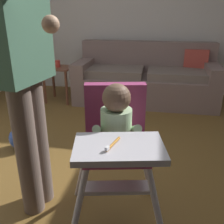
# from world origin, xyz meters

# --- Properties ---
(ground) EXTENTS (6.04, 6.49, 0.10)m
(ground) POSITION_xyz_m (0.00, 0.00, -0.05)
(ground) COLOR brown
(wall_far) EXTENTS (5.24, 0.06, 2.67)m
(wall_far) POSITION_xyz_m (0.00, 2.47, 1.34)
(wall_far) COLOR silver
(wall_far) RESTS_ON ground
(couch) EXTENTS (2.06, 0.86, 0.86)m
(couch) POSITION_xyz_m (0.25, 1.96, 0.33)
(couch) COLOR gray
(couch) RESTS_ON ground
(high_chair) EXTENTS (0.71, 0.81, 0.95)m
(high_chair) POSITION_xyz_m (0.21, -0.56, 0.65)
(high_chair) COLOR silver
(high_chair) RESTS_ON ground
(adult_standing) EXTENTS (0.51, 0.55, 1.72)m
(adult_standing) POSITION_xyz_m (-0.35, -0.47, 0.97)
(adult_standing) COLOR #746157
(adult_standing) RESTS_ON ground
(toy_ball) EXTENTS (0.22, 0.22, 0.22)m
(toy_ball) POSITION_xyz_m (-0.88, 0.24, 0.11)
(toy_ball) COLOR #284CB7
(toy_ball) RESTS_ON ground
(side_table) EXTENTS (0.40, 0.40, 0.52)m
(side_table) POSITION_xyz_m (-1.03, 1.70, 0.38)
(side_table) COLOR brown
(side_table) RESTS_ON ground
(sippy_cup) EXTENTS (0.07, 0.07, 0.10)m
(sippy_cup) POSITION_xyz_m (-1.04, 1.70, 0.57)
(sippy_cup) COLOR #D13D33
(sippy_cup) RESTS_ON side_table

